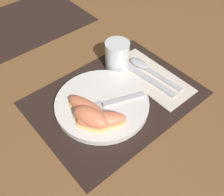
% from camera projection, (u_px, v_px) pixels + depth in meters
% --- Properties ---
extents(ground_plane, '(3.00, 3.00, 0.00)m').
position_uv_depth(ground_plane, '(115.00, 98.00, 0.73)').
color(ground_plane, brown).
extents(placemat, '(0.45, 0.33, 0.00)m').
position_uv_depth(placemat, '(115.00, 98.00, 0.73)').
color(placemat, black).
rests_on(placemat, ground_plane).
extents(placemat_far, '(0.45, 0.33, 0.00)m').
position_uv_depth(placemat_far, '(25.00, 22.00, 0.98)').
color(placemat_far, black).
rests_on(placemat_far, ground_plane).
extents(plate, '(0.25, 0.25, 0.02)m').
position_uv_depth(plate, '(103.00, 105.00, 0.70)').
color(plate, white).
rests_on(plate, placemat).
extents(juice_glass, '(0.07, 0.07, 0.09)m').
position_uv_depth(juice_glass, '(117.00, 56.00, 0.79)').
color(juice_glass, silver).
rests_on(juice_glass, placemat).
extents(napkin, '(0.12, 0.26, 0.00)m').
position_uv_depth(napkin, '(151.00, 77.00, 0.78)').
color(napkin, silver).
rests_on(napkin, placemat).
extents(knife, '(0.03, 0.20, 0.01)m').
position_uv_depth(knife, '(148.00, 79.00, 0.77)').
color(knife, '#BCBCC1').
rests_on(knife, napkin).
extents(spoon, '(0.04, 0.20, 0.01)m').
position_uv_depth(spoon, '(145.00, 67.00, 0.80)').
color(spoon, '#BCBCC1').
rests_on(spoon, napkin).
extents(fork, '(0.19, 0.09, 0.00)m').
position_uv_depth(fork, '(106.00, 104.00, 0.68)').
color(fork, '#BCBCC1').
rests_on(fork, plate).
extents(citrus_wedge_0, '(0.07, 0.14, 0.03)m').
position_uv_depth(citrus_wedge_0, '(88.00, 110.00, 0.66)').
color(citrus_wedge_0, '#F4DB84').
rests_on(citrus_wedge_0, plate).
extents(citrus_wedge_1, '(0.08, 0.11, 0.04)m').
position_uv_depth(citrus_wedge_1, '(91.00, 118.00, 0.63)').
color(citrus_wedge_1, '#F4DB84').
rests_on(citrus_wedge_1, plate).
extents(citrus_wedge_2, '(0.13, 0.11, 0.03)m').
position_uv_depth(citrus_wedge_2, '(102.00, 120.00, 0.63)').
color(citrus_wedge_2, '#F4DB84').
rests_on(citrus_wedge_2, plate).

